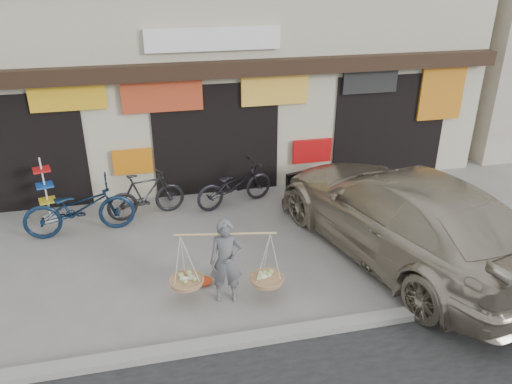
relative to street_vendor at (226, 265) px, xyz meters
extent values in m
plane|color=gray|center=(0.54, 0.87, -0.69)|extent=(70.00, 70.00, 0.00)
cube|color=gray|center=(0.54, -1.13, -0.63)|extent=(70.00, 0.25, 0.12)
cube|color=beige|center=(0.54, 7.37, 2.81)|extent=(14.00, 6.00, 7.00)
cube|color=black|center=(0.54, 4.22, 2.36)|extent=(14.00, 0.35, 0.35)
cube|color=black|center=(-3.96, 4.62, 0.66)|extent=(3.00, 0.60, 2.70)
cube|color=black|center=(0.54, 4.62, 0.66)|extent=(3.00, 0.60, 2.70)
cube|color=black|center=(5.04, 4.62, 0.66)|extent=(3.00, 0.60, 2.70)
cube|color=gold|center=(-2.66, 4.29, 1.91)|extent=(1.60, 0.08, 0.60)
cube|color=#C04120|center=(-0.66, 4.29, 1.81)|extent=(1.80, 0.08, 0.70)
cube|color=yellow|center=(1.94, 4.29, 1.81)|extent=(1.60, 0.08, 0.70)
cube|color=black|center=(4.34, 4.29, 1.91)|extent=(1.40, 0.08, 0.60)
cube|color=orange|center=(6.34, 4.29, 1.51)|extent=(1.20, 0.08, 1.40)
cube|color=orange|center=(-1.46, 4.29, 0.31)|extent=(0.90, 0.08, 0.60)
cube|color=red|center=(2.94, 4.29, 0.21)|extent=(1.00, 0.08, 0.60)
cube|color=white|center=(0.54, 4.29, 3.01)|extent=(3.00, 0.08, 0.50)
imported|color=slate|center=(0.00, 0.00, 0.07)|extent=(0.61, 0.46, 1.52)
cylinder|color=tan|center=(0.00, 0.00, 0.58)|extent=(1.63, 0.34, 0.04)
cylinder|color=#A97E50|center=(-0.66, 0.12, -0.31)|extent=(0.56, 0.56, 0.07)
ellipsoid|color=#A5BF66|center=(-0.66, 0.12, -0.25)|extent=(0.39, 0.39, 0.10)
cylinder|color=#A97E50|center=(0.66, -0.12, -0.31)|extent=(0.56, 0.56, 0.07)
ellipsoid|color=#A5BF66|center=(0.66, -0.12, -0.25)|extent=(0.39, 0.39, 0.10)
imported|color=#10223B|center=(-2.60, 2.94, -0.10)|extent=(2.31, 0.99, 1.18)
imported|color=black|center=(-1.23, 3.41, -0.17)|extent=(1.82, 0.87, 1.05)
imported|color=black|center=(0.80, 3.55, -0.18)|extent=(2.05, 1.24, 1.02)
imported|color=#A89D88|center=(3.52, 0.68, 0.18)|extent=(3.89, 6.47, 1.75)
cube|color=black|center=(2.80, 3.45, -0.14)|extent=(1.67, 0.52, 0.45)
cube|color=silver|center=(2.78, 3.53, -0.24)|extent=(0.44, 0.13, 0.12)
cylinder|color=silver|center=(-3.36, 3.74, -0.67)|extent=(0.40, 0.40, 0.04)
cylinder|color=silver|center=(-3.36, 3.74, 0.04)|extent=(0.04, 0.04, 1.47)
cube|color=yellow|center=(-3.36, 3.74, -0.23)|extent=(0.43, 0.43, 0.04)
cube|color=#194CB2|center=(-3.36, 3.74, 0.13)|extent=(0.43, 0.43, 0.04)
cube|color=red|center=(-3.36, 3.74, 0.50)|extent=(0.43, 0.43, 0.04)
ellipsoid|color=red|center=(-0.33, 0.51, -0.62)|extent=(0.31, 0.25, 0.14)
camera|label=1|loc=(-1.07, -6.90, 4.60)|focal=35.00mm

